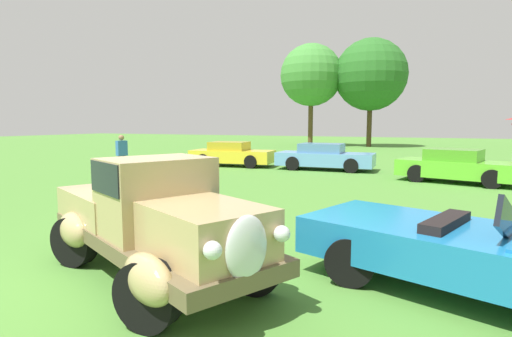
# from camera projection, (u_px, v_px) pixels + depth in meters

# --- Properties ---
(ground_plane) EXTENTS (120.00, 120.00, 0.00)m
(ground_plane) POSITION_uv_depth(u_px,v_px,m) (142.00, 267.00, 6.15)
(ground_plane) COLOR #4C8433
(feature_pickup_truck) EXTENTS (4.47, 3.20, 1.70)m
(feature_pickup_truck) POSITION_uv_depth(u_px,v_px,m) (154.00, 217.00, 5.64)
(feature_pickup_truck) COLOR brown
(feature_pickup_truck) RESTS_ON ground_plane
(neighbor_convertible) EXTENTS (4.84, 3.05, 1.40)m
(neighbor_convertible) POSITION_uv_depth(u_px,v_px,m) (493.00, 254.00, 4.94)
(neighbor_convertible) COLOR #1E7AB7
(neighbor_convertible) RESTS_ON ground_plane
(show_car_yellow) EXTENTS (4.28, 2.12, 1.22)m
(show_car_yellow) POSITION_uv_depth(u_px,v_px,m) (232.00, 154.00, 20.50)
(show_car_yellow) COLOR yellow
(show_car_yellow) RESTS_ON ground_plane
(show_car_skyblue) EXTENTS (4.45, 1.83, 1.22)m
(show_car_skyblue) POSITION_uv_depth(u_px,v_px,m) (324.00, 157.00, 18.83)
(show_car_skyblue) COLOR #669EDB
(show_car_skyblue) RESTS_ON ground_plane
(show_car_lime) EXTENTS (4.36, 2.69, 1.22)m
(show_car_lime) POSITION_uv_depth(u_px,v_px,m) (457.00, 166.00, 14.78)
(show_car_lime) COLOR #60C62D
(show_car_lime) RESTS_ON ground_plane
(spectator_by_row) EXTENTS (0.37, 0.46, 1.69)m
(spectator_by_row) POSITION_uv_depth(u_px,v_px,m) (122.00, 154.00, 16.36)
(spectator_by_row) COLOR #7F7056
(spectator_by_row) RESTS_ON ground_plane
(treeline_far_left) EXTENTS (5.70, 5.70, 9.41)m
(treeline_far_left) POSITION_uv_depth(u_px,v_px,m) (311.00, 75.00, 37.57)
(treeline_far_left) COLOR brown
(treeline_far_left) RESTS_ON ground_plane
(treeline_mid_left) EXTENTS (6.43, 6.43, 9.67)m
(treeline_mid_left) POSITION_uv_depth(u_px,v_px,m) (371.00, 75.00, 36.49)
(treeline_mid_left) COLOR #47331E
(treeline_mid_left) RESTS_ON ground_plane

